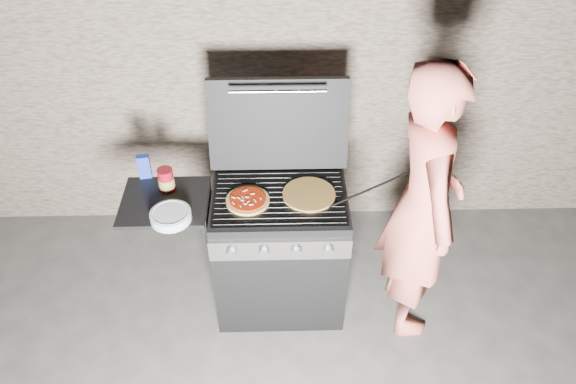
{
  "coord_description": "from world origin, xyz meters",
  "views": [
    {
      "loc": [
        -0.01,
        -2.48,
        3.03
      ],
      "look_at": [
        0.05,
        0.0,
        0.95
      ],
      "focal_mm": 35.0,
      "sensor_mm": 36.0,
      "label": 1
    }
  ],
  "objects_px": {
    "pizza_topped": "(248,200)",
    "person": "(422,206)",
    "gas_grill": "(241,252)",
    "sauce_jar": "(166,179)"
  },
  "relations": [
    {
      "from": "gas_grill",
      "to": "sauce_jar",
      "type": "relative_size",
      "value": 9.47
    },
    {
      "from": "gas_grill",
      "to": "pizza_topped",
      "type": "distance_m",
      "value": 0.48
    },
    {
      "from": "gas_grill",
      "to": "pizza_topped",
      "type": "xyz_separation_m",
      "value": [
        0.07,
        -0.03,
        0.47
      ]
    },
    {
      "from": "gas_grill",
      "to": "sauce_jar",
      "type": "distance_m",
      "value": 0.67
    },
    {
      "from": "pizza_topped",
      "to": "person",
      "type": "relative_size",
      "value": 0.14
    },
    {
      "from": "pizza_topped",
      "to": "person",
      "type": "bearing_deg",
      "value": -3.82
    },
    {
      "from": "gas_grill",
      "to": "sauce_jar",
      "type": "xyz_separation_m",
      "value": [
        -0.41,
        0.1,
        0.52
      ]
    },
    {
      "from": "gas_grill",
      "to": "sauce_jar",
      "type": "bearing_deg",
      "value": 165.81
    },
    {
      "from": "gas_grill",
      "to": "person",
      "type": "xyz_separation_m",
      "value": [
        1.06,
        -0.1,
        0.46
      ]
    },
    {
      "from": "pizza_topped",
      "to": "sauce_jar",
      "type": "relative_size",
      "value": 1.77
    }
  ]
}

